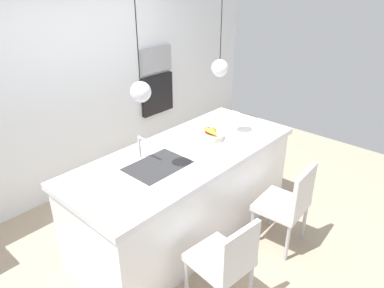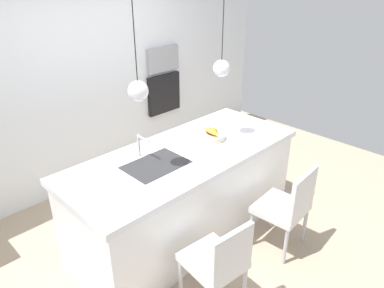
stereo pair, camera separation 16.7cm
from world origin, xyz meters
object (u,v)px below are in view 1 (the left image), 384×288
Objects in this scene: oven at (157,94)px; chair_near at (225,260)px; chair_middle at (288,203)px; microwave at (155,59)px; fruit_bowl at (210,135)px.

chair_near is (-1.59, -2.47, -0.43)m from oven.
chair_middle is at bearing -0.21° from chair_near.
microwave is 0.62× the size of chair_near.
chair_near is at bearing -122.77° from oven.
microwave is at bearing 65.96° from fruit_bowl.
chair_middle is at bearing -82.82° from fruit_bowl.
chair_near is at bearing -122.77° from microwave.
oven is at bearing 76.69° from chair_middle.
oven is 2.57m from chair_middle.
microwave is 0.59× the size of chair_middle.
microwave reaches higher than fruit_bowl.
fruit_bowl is at bearing 97.18° from chair_middle.
microwave is at bearing 0.00° from oven.
fruit_bowl reaches higher than chair_near.
microwave is at bearing 57.23° from chair_near.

